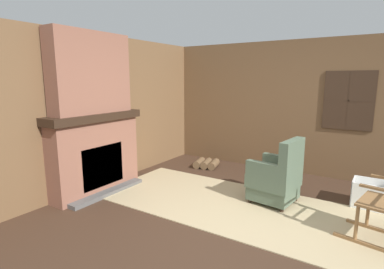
% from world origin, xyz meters
% --- Properties ---
extents(ground_plane, '(14.00, 14.00, 0.00)m').
position_xyz_m(ground_plane, '(0.00, 0.00, 0.00)').
color(ground_plane, '#3D281C').
extents(wood_panel_wall_left, '(0.06, 5.82, 2.37)m').
position_xyz_m(wood_panel_wall_left, '(-2.64, 0.00, 1.19)').
color(wood_panel_wall_left, brown).
rests_on(wood_panel_wall_left, ground).
extents(wood_panel_wall_back, '(5.82, 0.09, 2.37)m').
position_xyz_m(wood_panel_wall_back, '(0.02, 2.64, 1.19)').
color(wood_panel_wall_back, brown).
rests_on(wood_panel_wall_back, ground).
extents(fireplace_hearth, '(0.53, 1.53, 1.20)m').
position_xyz_m(fireplace_hearth, '(-2.44, 0.00, 0.60)').
color(fireplace_hearth, brown).
rests_on(fireplace_hearth, ground).
extents(chimney_breast, '(0.29, 1.26, 1.15)m').
position_xyz_m(chimney_breast, '(-2.45, 0.00, 1.78)').
color(chimney_breast, brown).
rests_on(chimney_breast, fireplace_hearth).
extents(area_rug, '(3.86, 1.65, 0.01)m').
position_xyz_m(area_rug, '(-0.45, 0.64, 0.01)').
color(area_rug, tan).
rests_on(area_rug, ground).
extents(armchair, '(0.65, 0.65, 0.92)m').
position_xyz_m(armchair, '(-0.01, 1.04, 0.35)').
color(armchair, '#516651').
rests_on(armchair, ground).
extents(firewood_stack, '(0.52, 0.48, 0.14)m').
position_xyz_m(firewood_stack, '(-1.68, 2.00, 0.07)').
color(firewood_stack, brown).
rests_on(firewood_stack, ground).
extents(laundry_basket, '(0.44, 0.38, 0.36)m').
position_xyz_m(laundry_basket, '(1.09, 1.59, 0.18)').
color(laundry_basket, white).
rests_on(laundry_basket, ground).
extents(oil_lamp_vase, '(0.10, 0.10, 0.29)m').
position_xyz_m(oil_lamp_vase, '(-2.48, -0.45, 1.31)').
color(oil_lamp_vase, '#99B29E').
rests_on(oil_lamp_vase, fireplace_hearth).
extents(storage_case, '(0.13, 0.24, 0.14)m').
position_xyz_m(storage_case, '(-2.48, 0.60, 1.27)').
color(storage_case, brown).
rests_on(storage_case, fireplace_hearth).
extents(decorative_plate_on_mantel, '(0.07, 0.25, 0.25)m').
position_xyz_m(decorative_plate_on_mantel, '(-2.50, 0.07, 1.33)').
color(decorative_plate_on_mantel, '#336093').
rests_on(decorative_plate_on_mantel, fireplace_hearth).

